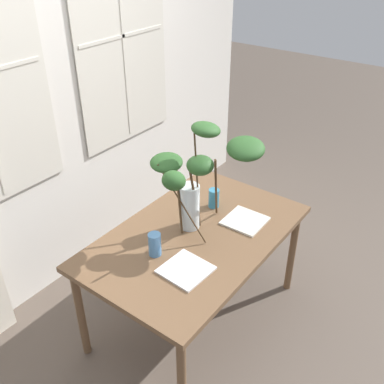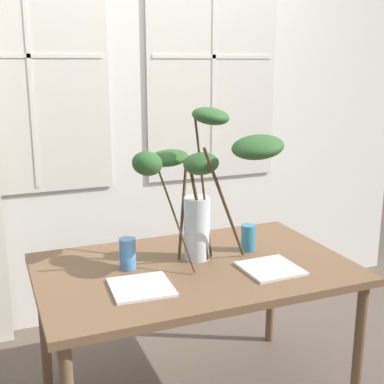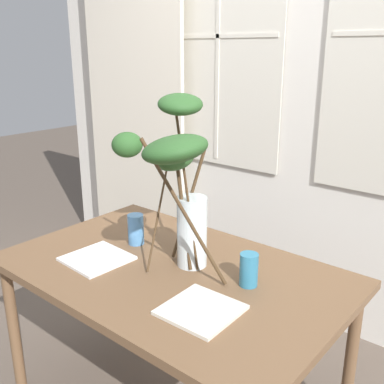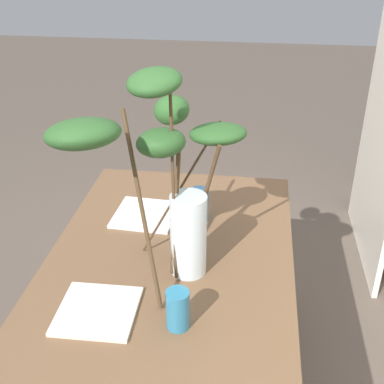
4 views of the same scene
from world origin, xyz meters
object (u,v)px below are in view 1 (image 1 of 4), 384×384
Objects in this scene: plate_square_left at (186,270)px; plate_square_right at (245,221)px; dining_table at (195,243)px; vase_with_branches at (200,175)px; drinking_glass_blue_right at (214,198)px; drinking_glass_blue_left at (155,244)px.

plate_square_left is 0.59m from plate_square_right.
dining_table is 5.78× the size of plate_square_right.
dining_table is 0.47m from vase_with_branches.
plate_square_right is at bearing -95.63° from drinking_glass_blue_right.
drinking_glass_blue_right reaches higher than dining_table.
dining_table is 5.72× the size of plate_square_left.
vase_with_branches is at bearing 23.69° from plate_square_left.
drinking_glass_blue_left is 0.24m from plate_square_left.
drinking_glass_blue_left is 0.58× the size of plate_square_right.
vase_with_branches is 2.96× the size of plate_square_left.
dining_table is at bearing 26.88° from plate_square_left.
drinking_glass_blue_right is (0.61, 0.01, -0.01)m from drinking_glass_blue_left.
plate_square_left is at bearing -159.20° from drinking_glass_blue_right.
vase_with_branches is 0.48m from drinking_glass_blue_left.
vase_with_branches reaches higher than drinking_glass_blue_right.
plate_square_right is at bearing -23.23° from drinking_glass_blue_left.
plate_square_left is 1.01× the size of plate_square_right.
plate_square_left is at bearing -156.31° from vase_with_branches.
drinking_glass_blue_right is (0.28, 0.09, -0.34)m from vase_with_branches.
dining_table is 0.36m from drinking_glass_blue_right.
vase_with_branches is 0.54m from plate_square_left.
drinking_glass_blue_right is at bearing 20.80° from plate_square_left.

